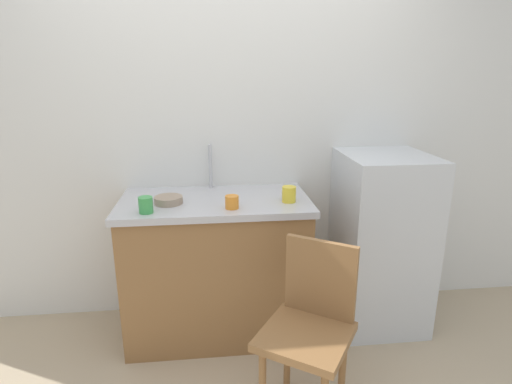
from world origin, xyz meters
name	(u,v)px	position (x,y,z in m)	size (l,w,h in m)	color
back_wall	(227,137)	(0.00, 1.00, 1.24)	(4.80, 0.10, 2.49)	silver
cabinet_base	(217,269)	(-0.10, 0.65, 0.44)	(1.12, 0.60, 0.88)	olive
countertop	(215,202)	(-0.10, 0.65, 0.90)	(1.16, 0.64, 0.04)	#B7B7BC
faucet	(210,167)	(-0.12, 0.90, 1.06)	(0.02, 0.02, 0.29)	#B7B7BC
refrigerator	(381,241)	(1.00, 0.65, 0.58)	(0.55, 0.59, 1.17)	silver
chair	(310,324)	(0.34, -0.10, 0.50)	(0.55, 0.55, 0.89)	olive
terracotta_bowl	(169,200)	(-0.37, 0.59, 0.94)	(0.17, 0.17, 0.04)	gray
cup_orange	(231,202)	(0.00, 0.46, 0.95)	(0.08, 0.08, 0.07)	orange
cup_yellow	(289,194)	(0.35, 0.54, 0.96)	(0.08, 0.08, 0.09)	yellow
cup_green	(146,205)	(-0.48, 0.43, 0.96)	(0.08, 0.08, 0.09)	green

